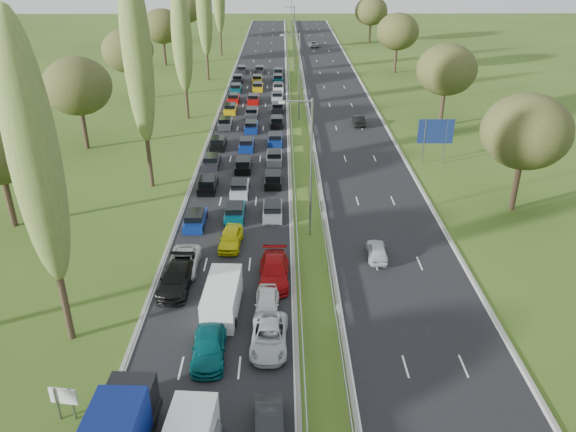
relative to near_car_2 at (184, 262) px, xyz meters
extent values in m
plane|color=#344C17|center=(10.06, 42.74, -0.71)|extent=(260.00, 260.00, 0.00)
cube|color=black|center=(3.31, 45.24, -0.71)|extent=(10.50, 215.00, 0.04)
cube|color=black|center=(16.81, 45.24, -0.71)|extent=(10.50, 215.00, 0.04)
cube|color=gray|center=(8.91, 45.24, -0.16)|extent=(0.06, 215.00, 0.32)
cube|color=gray|center=(11.21, 45.24, -0.16)|extent=(0.06, 215.00, 0.32)
cylinder|color=gray|center=(10.06, 5.74, 5.29)|extent=(0.18, 0.18, 12.00)
cylinder|color=gray|center=(10.06, 40.74, 5.29)|extent=(0.18, 0.18, 12.00)
cylinder|color=gray|center=(10.06, 75.74, 5.29)|extent=(0.18, 0.18, 12.00)
cylinder|color=gray|center=(10.06, 110.74, 5.29)|extent=(0.18, 0.18, 12.00)
cylinder|color=#2D2116|center=(-5.94, -8.26, 2.89)|extent=(0.44, 0.44, 7.20)
ellipsoid|color=#547230|center=(-5.94, -8.26, 11.69)|extent=(2.80, 2.80, 16.00)
cylinder|color=#2D2116|center=(-5.94, 16.74, 3.25)|extent=(0.44, 0.44, 7.92)
ellipsoid|color=#547230|center=(-5.94, 16.74, 12.93)|extent=(2.80, 2.80, 17.60)
cylinder|color=#2D2116|center=(-5.94, 41.74, 2.53)|extent=(0.44, 0.44, 6.48)
ellipsoid|color=#547230|center=(-5.94, 41.74, 10.45)|extent=(2.80, 2.80, 14.40)
cylinder|color=#2D2116|center=(-5.94, 66.74, 2.89)|extent=(0.44, 0.44, 7.20)
ellipsoid|color=#547230|center=(-5.94, 66.74, 11.69)|extent=(2.80, 2.80, 16.00)
cylinder|color=#2D2116|center=(-5.94, 91.74, 3.25)|extent=(0.44, 0.44, 7.92)
cylinder|color=#2D2116|center=(-16.44, 7.74, 1.71)|extent=(0.56, 0.56, 4.84)
cylinder|color=#2D2116|center=(-16.44, 28.74, 1.71)|extent=(0.56, 0.56, 4.84)
ellipsoid|color=#38471E|center=(-16.44, 28.74, 6.99)|extent=(8.00, 8.00, 6.80)
cylinder|color=#2D2116|center=(-16.44, 52.74, 1.71)|extent=(0.56, 0.56, 4.84)
ellipsoid|color=#38471E|center=(-16.44, 52.74, 6.99)|extent=(8.00, 8.00, 6.80)
cylinder|color=#2D2116|center=(-16.44, 80.74, 1.71)|extent=(0.56, 0.56, 4.84)
ellipsoid|color=#38471E|center=(-16.44, 80.74, 6.99)|extent=(8.00, 8.00, 6.80)
cylinder|color=#2D2116|center=(-16.44, 112.74, 1.71)|extent=(0.56, 0.56, 4.84)
ellipsoid|color=#38471E|center=(-16.44, 112.74, 6.99)|extent=(8.00, 8.00, 6.80)
cylinder|color=#2D2116|center=(29.56, 10.74, 1.71)|extent=(0.56, 0.56, 4.84)
ellipsoid|color=#38471E|center=(29.56, 10.74, 6.99)|extent=(8.00, 8.00, 6.80)
cylinder|color=#2D2116|center=(29.56, 37.74, 1.71)|extent=(0.56, 0.56, 4.84)
ellipsoid|color=#38471E|center=(29.56, 37.74, 6.99)|extent=(8.00, 8.00, 6.80)
cylinder|color=#2D2116|center=(29.56, 72.74, 1.71)|extent=(0.56, 0.56, 4.84)
ellipsoid|color=#38471E|center=(29.56, 72.74, 6.99)|extent=(8.00, 8.00, 6.80)
cylinder|color=#2D2116|center=(29.56, 107.74, 1.71)|extent=(0.56, 0.56, 4.84)
ellipsoid|color=#38471E|center=(29.56, 107.74, 6.99)|extent=(8.00, 8.00, 6.80)
cube|color=navy|center=(-0.15, 7.62, -0.27)|extent=(1.75, 4.00, 0.80)
cube|color=black|center=(0.01, 15.72, -0.27)|extent=(1.75, 4.00, 0.80)
cube|color=black|center=(-0.36, 22.46, -0.27)|extent=(1.75, 4.00, 0.80)
cube|color=black|center=(-0.26, 28.82, -0.27)|extent=(1.75, 4.00, 0.80)
cube|color=slate|center=(-0.15, 37.41, -0.27)|extent=(1.75, 4.00, 0.80)
cube|color=#BF990C|center=(-0.05, 44.70, -0.27)|extent=(1.75, 4.00, 0.80)
cube|color=#A50C0A|center=(-0.05, 50.93, -0.27)|extent=(1.75, 4.00, 0.80)
cube|color=#053F4C|center=(-0.18, 57.68, -0.27)|extent=(1.75, 4.00, 0.80)
cube|color=black|center=(-0.37, 64.86, -0.27)|extent=(1.75, 4.00, 0.80)
cube|color=black|center=(-0.16, 73.02, -0.27)|extent=(1.75, 4.00, 0.80)
cube|color=#053F4C|center=(3.28, 9.16, -0.27)|extent=(1.75, 4.00, 0.80)
cube|color=#B2B7BC|center=(3.35, 14.77, -0.27)|extent=(1.75, 4.00, 0.80)
cube|color=black|center=(3.31, 21.32, -0.27)|extent=(1.75, 4.00, 0.80)
cube|color=navy|center=(3.27, 28.44, -0.27)|extent=(1.75, 4.00, 0.80)
cube|color=navy|center=(3.51, 35.75, -0.27)|extent=(1.75, 4.00, 0.80)
cube|color=slate|center=(3.25, 42.48, -0.27)|extent=(1.75, 4.00, 0.80)
cube|color=#A50C0A|center=(3.11, 50.49, -0.27)|extent=(1.75, 4.00, 0.80)
cube|color=#BF990C|center=(3.50, 58.78, -0.27)|extent=(1.75, 4.00, 0.80)
cube|color=#BF990C|center=(3.16, 64.64, -0.27)|extent=(1.75, 4.00, 0.80)
cube|color=black|center=(3.29, 72.89, -0.27)|extent=(1.75, 4.00, 0.80)
cube|color=slate|center=(6.76, 9.45, -0.27)|extent=(1.75, 4.00, 0.80)
cube|color=black|center=(6.69, 17.12, -0.27)|extent=(1.75, 4.00, 0.80)
cube|color=slate|center=(6.75, 23.77, -0.27)|extent=(1.75, 4.00, 0.80)
cube|color=navy|center=(6.76, 30.32, -0.27)|extent=(1.75, 4.00, 0.80)
cube|color=black|center=(6.93, 37.93, -0.27)|extent=(1.75, 4.00, 0.80)
cube|color=black|center=(6.99, 45.22, -0.27)|extent=(1.75, 4.00, 0.80)
cube|color=#B2B7BC|center=(6.87, 52.00, -0.27)|extent=(1.75, 4.00, 0.80)
cube|color=silver|center=(6.98, 58.38, -0.27)|extent=(1.75, 4.00, 0.80)
cube|color=#053F4C|center=(6.91, 65.09, -0.27)|extent=(1.75, 4.00, 0.80)
cube|color=black|center=(6.94, 70.60, -0.27)|extent=(1.75, 4.00, 0.80)
imported|color=silver|center=(0.00, 0.00, 0.00)|extent=(2.30, 4.95, 1.37)
imported|color=black|center=(-0.12, -2.52, 0.10)|extent=(2.41, 5.51, 1.58)
imported|color=#055055|center=(3.15, -10.12, 0.03)|extent=(2.19, 5.02, 1.44)
imported|color=#D3D00E|center=(3.35, 3.80, 0.05)|extent=(2.04, 4.45, 1.48)
imported|color=black|center=(6.97, -16.42, 0.00)|extent=(1.65, 4.25, 1.38)
imported|color=#B5B8BF|center=(6.81, -9.22, 0.00)|extent=(2.42, 5.02, 1.38)
imported|color=#A30A0C|center=(7.04, -1.57, 0.11)|extent=(2.24, 5.47, 1.59)
imported|color=white|center=(6.59, -5.60, 0.01)|extent=(1.69, 4.11, 1.40)
imported|color=silver|center=(15.28, 1.69, -0.04)|extent=(1.72, 3.88, 1.30)
imported|color=black|center=(18.31, 38.19, -0.01)|extent=(1.46, 4.10, 1.35)
imported|color=slate|center=(15.30, 102.65, 0.01)|extent=(2.31, 5.00, 1.39)
cube|color=black|center=(-0.19, -15.58, 0.86)|extent=(2.37, 2.14, 2.20)
cylinder|color=black|center=(-0.19, -15.72, -0.19)|extent=(2.04, 1.00, 1.00)
cube|color=black|center=(3.06, -15.94, 0.37)|extent=(2.17, 0.89, 1.78)
cube|color=silver|center=(3.55, -5.57, 0.46)|extent=(2.18, 5.45, 2.18)
cube|color=black|center=(3.55, -3.18, 0.35)|extent=(2.12, 0.87, 1.74)
cylinder|color=black|center=(2.62, -3.83, -0.32)|extent=(0.27, 0.74, 0.74)
cylinder|color=black|center=(4.47, -7.32, -0.32)|extent=(0.27, 0.74, 0.74)
cylinder|color=gray|center=(-4.24, -15.15, 0.34)|extent=(0.16, 0.16, 2.10)
cylinder|color=gray|center=(-3.44, -15.15, 0.34)|extent=(0.16, 0.16, 2.10)
cube|color=silver|center=(-3.84, -15.15, 0.89)|extent=(1.50, 0.32, 1.00)
cylinder|color=gray|center=(23.76, 23.14, 1.89)|extent=(0.16, 0.16, 5.20)
cylinder|color=gray|center=(26.16, 23.14, 1.89)|extent=(0.16, 0.16, 5.20)
cube|color=navy|center=(24.96, 23.14, 3.09)|extent=(4.00, 0.17, 2.80)
camera|label=1|loc=(7.72, -37.47, 22.29)|focal=35.00mm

